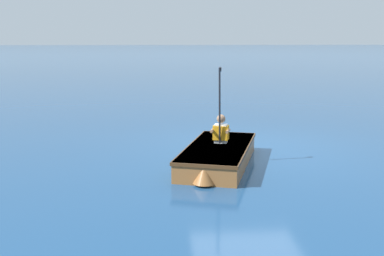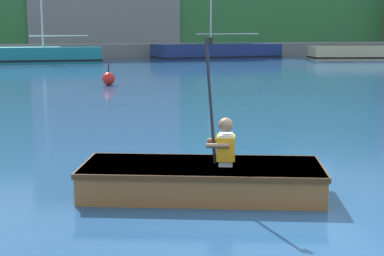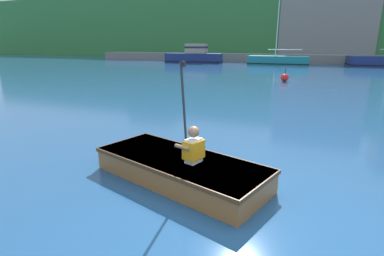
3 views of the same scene
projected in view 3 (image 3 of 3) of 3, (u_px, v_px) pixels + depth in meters
ground_plane at (256, 230)px, 3.47m from camera, size 300.00×300.00×0.00m
shoreline_ridge at (319, 24)px, 46.13m from camera, size 120.00×20.00×9.72m
waterfront_warehouse_left at (158, 20)px, 51.54m from camera, size 7.98×9.51×11.74m
waterfront_office_block_center at (327, 15)px, 41.55m from camera, size 11.63×11.92×11.67m
marina_dock at (313, 59)px, 32.32m from camera, size 53.26×2.40×0.90m
moored_boat_dock_west_inner at (278, 61)px, 29.50m from camera, size 5.81×1.93×6.48m
moored_boat_dock_center_near at (194, 56)px, 32.54m from camera, size 6.29×2.31×2.04m
rowboat_foreground at (178, 166)px, 4.71m from camera, size 3.02×1.90×0.37m
person_paddler at (193, 145)px, 4.41m from camera, size 0.41×0.42×1.47m
channel_buoy at (285, 78)px, 16.75m from camera, size 0.44×0.44×0.72m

